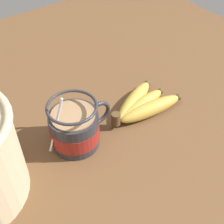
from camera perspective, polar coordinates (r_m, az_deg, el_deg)
The scene contains 3 objects.
table at distance 69.74cm, azimuth -1.16°, elevation -4.81°, with size 127.27×127.27×3.45cm.
coffee_mug at distance 64.00cm, azimuth -6.80°, elevation -2.94°, with size 15.11×10.27×13.42cm.
banana_bunch at distance 72.63cm, azimuth 5.54°, elevation 1.29°, with size 18.77×11.71×4.19cm.
Camera 1 is at (-26.30, -37.79, 54.11)cm, focal length 50.00 mm.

